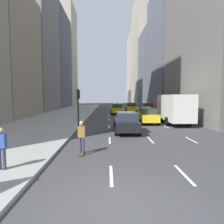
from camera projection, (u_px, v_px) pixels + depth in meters
ground_plane at (120, 203)px, 5.62m from camera, size 160.00×160.00×0.00m
sidewalk_left at (67, 114)px, 32.37m from camera, size 8.00×66.00×0.15m
lane_markings at (128, 117)px, 28.59m from camera, size 5.72×56.00×0.01m
building_row_left at (33, 30)px, 36.54m from camera, size 6.00×66.39×34.16m
building_row_right at (155, 50)px, 51.83m from camera, size 6.00×93.75×35.37m
taxi_lead at (147, 115)px, 21.85m from camera, size 2.02×4.40×1.87m
taxi_second at (117, 109)px, 33.35m from camera, size 2.02×4.40×1.87m
taxi_third at (147, 108)px, 36.08m from camera, size 2.02×4.40×1.87m
taxi_fourth at (131, 107)px, 37.68m from camera, size 2.02×4.40×1.87m
sedan_black_near at (126, 122)px, 16.47m from camera, size 2.02×4.50×1.71m
box_truck at (172, 108)px, 22.17m from camera, size 2.58×8.40×3.15m
skateboarder at (82, 136)px, 10.24m from camera, size 0.36×0.80×1.75m
pedestrian_near_curb at (1, 146)px, 7.71m from camera, size 0.36×0.22×1.65m
traffic_light_pole at (78, 103)px, 16.38m from camera, size 0.24×0.42×3.60m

